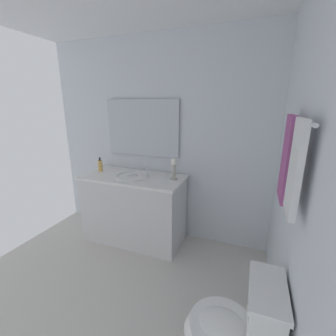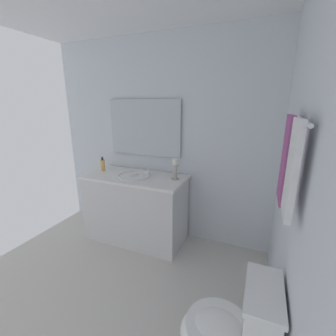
{
  "view_description": "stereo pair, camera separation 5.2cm",
  "coord_description": "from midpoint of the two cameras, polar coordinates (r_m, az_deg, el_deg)",
  "views": [
    {
      "loc": [
        1.15,
        1.14,
        1.67
      ],
      "look_at": [
        -0.61,
        0.47,
        1.14
      ],
      "focal_mm": 24.27,
      "sensor_mm": 36.0,
      "label": 1
    },
    {
      "loc": [
        1.13,
        1.19,
        1.67
      ],
      "look_at": [
        -0.61,
        0.47,
        1.14
      ],
      "focal_mm": 24.27,
      "sensor_mm": 36.0,
      "label": 2
    }
  ],
  "objects": [
    {
      "name": "floor",
      "position": [
        2.34,
        -18.64,
        -31.08
      ],
      "size": [
        2.87,
        2.83,
        0.02
      ],
      "primitive_type": "cube",
      "color": "beige",
      "rests_on": "ground"
    },
    {
      "name": "wall_back",
      "position": [
        1.25,
        32.62,
        -7.61
      ],
      "size": [
        2.87,
        0.04,
        2.45
      ],
      "primitive_type": "cube",
      "color": "silver",
      "rests_on": "ground"
    },
    {
      "name": "wall_left",
      "position": [
        2.87,
        -1.83,
        6.8
      ],
      "size": [
        0.04,
        2.83,
        2.45
      ],
      "primitive_type": "cube",
      "color": "silver",
      "rests_on": "ground"
    },
    {
      "name": "vanity_cabinet",
      "position": [
        2.91,
        -7.56,
        -9.86
      ],
      "size": [
        0.58,
        1.24,
        0.84
      ],
      "color": "silver",
      "rests_on": "ground"
    },
    {
      "name": "sink_basin",
      "position": [
        2.76,
        -7.83,
        -2.72
      ],
      "size": [
        0.4,
        0.4,
        0.24
      ],
      "color": "white",
      "rests_on": "vanity_cabinet"
    },
    {
      "name": "mirror",
      "position": [
        2.88,
        -5.45,
        9.99
      ],
      "size": [
        0.02,
        0.96,
        0.69
      ],
      "primitive_type": "cube",
      "color": "silver"
    },
    {
      "name": "candle_holder_tall",
      "position": [
        2.56,
        2.43,
        -0.16
      ],
      "size": [
        0.09,
        0.09,
        0.25
      ],
      "color": "#B7B2A5",
      "rests_on": "vanity_cabinet"
    },
    {
      "name": "soap_bottle",
      "position": [
        3.04,
        -15.6,
        0.74
      ],
      "size": [
        0.06,
        0.06,
        0.18
      ],
      "color": "#E5B259",
      "rests_on": "vanity_cabinet"
    },
    {
      "name": "toilet",
      "position": [
        1.69,
        16.18,
        -35.25
      ],
      "size": [
        0.39,
        0.54,
        0.75
      ],
      "color": "white",
      "rests_on": "ground"
    },
    {
      "name": "towel_bar",
      "position": [
        1.36,
        31.02,
        10.22
      ],
      "size": [
        0.68,
        0.02,
        0.02
      ],
      "primitive_type": "cylinder",
      "rotation": [
        0.0,
        1.57,
        0.0
      ],
      "color": "silver"
    },
    {
      "name": "towel_near_vanity",
      "position": [
        1.56,
        28.3,
        1.88
      ],
      "size": [
        0.26,
        0.03,
        0.53
      ],
      "primitive_type": "cube",
      "color": "#A54C8C",
      "rests_on": "towel_bar"
    },
    {
      "name": "towel_center",
      "position": [
        1.22,
        29.83,
        -0.29
      ],
      "size": [
        0.22,
        0.03,
        0.47
      ],
      "primitive_type": "cube",
      "color": "white",
      "rests_on": "towel_bar"
    }
  ]
}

